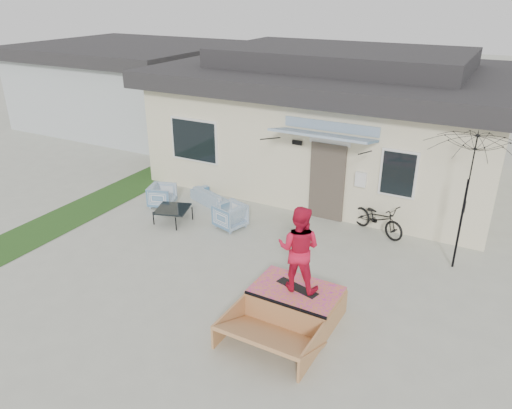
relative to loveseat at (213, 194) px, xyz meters
The scene contains 13 objects.
ground 4.44m from the loveseat, 60.15° to the right, with size 90.00×90.00×0.00m, color #A3A595.
grass_strip 3.53m from the loveseat, 148.45° to the right, with size 1.40×8.00×0.01m, color #1F4218.
house 4.98m from the loveseat, 62.05° to the left, with size 10.80×8.49×4.10m.
neighbor_house 10.44m from the loveseat, 143.41° to the left, with size 8.60×7.60×3.50m.
loveseat is the anchor object (origin of this frame).
armchair_left 1.44m from the loveseat, 146.19° to the right, with size 0.67×0.63×0.69m, color teal.
armchair_right 1.61m from the loveseat, 41.01° to the right, with size 0.70×0.65×0.72m, color teal.
coffee_table 1.55m from the loveseat, 100.49° to the right, with size 0.82×0.82×0.40m, color black.
bicycle 4.70m from the loveseat, ahead, with size 0.54×1.56×1.00m, color black.
patio_umbrella 6.81m from the loveseat, ahead, with size 2.34×2.22×2.20m.
skate_ramp 5.59m from the loveseat, 40.90° to the right, with size 1.63×2.17×0.54m, color #B07746, non-canonical shape.
skateboard 5.56m from the loveseat, 40.47° to the right, with size 0.87×0.22×0.05m, color black.
skater 5.67m from the loveseat, 40.47° to the right, with size 0.81×0.63×1.67m, color red.
Camera 1 is at (5.03, -7.02, 5.75)m, focal length 34.39 mm.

